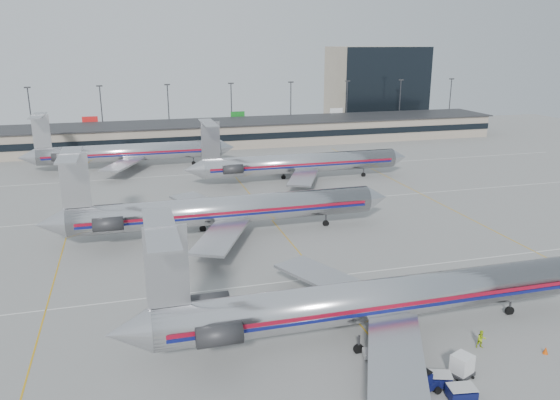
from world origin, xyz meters
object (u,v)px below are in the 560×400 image
object	(u,v)px
belt_loader	(384,351)
uld_container	(462,366)
jet_second_row	(220,210)
tug_center	(424,383)
jet_foreground	(370,300)

from	to	relation	value
belt_loader	uld_container	bearing A→B (deg)	-28.55
jet_second_row	tug_center	size ratio (longest dim) A/B	19.26
uld_container	jet_second_row	bearing A→B (deg)	86.27
jet_second_row	belt_loader	xyz separation A→B (m)	(8.54, -34.85, -3.21)
tug_center	uld_container	size ratio (longest dim) A/B	1.13
tug_center	uld_container	world-z (taller)	uld_container
tug_center	uld_container	distance (m)	4.27
jet_foreground	jet_second_row	world-z (taller)	jet_second_row
jet_foreground	uld_container	world-z (taller)	jet_foreground
jet_foreground	belt_loader	distance (m)	4.89
jet_second_row	belt_loader	bearing A→B (deg)	-76.23
jet_foreground	tug_center	distance (m)	9.56
jet_second_row	belt_loader	world-z (taller)	jet_second_row
jet_foreground	jet_second_row	distance (m)	32.29
tug_center	belt_loader	bearing A→B (deg)	80.24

